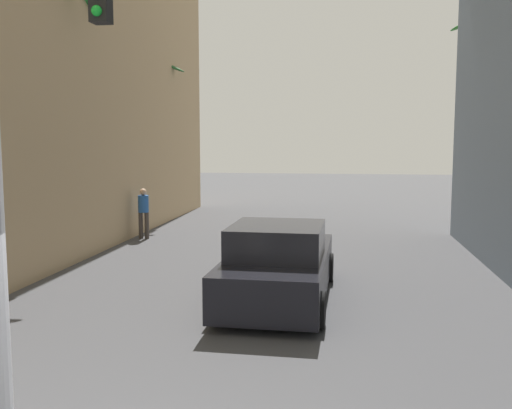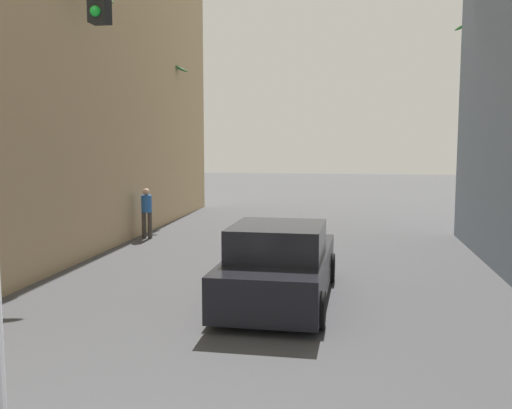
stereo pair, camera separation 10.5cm
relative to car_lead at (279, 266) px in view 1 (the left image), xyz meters
name	(u,v)px [view 1 (the left image)]	position (x,y,z in m)	size (l,w,h in m)	color
ground_plane	(280,273)	(-0.23, 2.35, -0.70)	(84.88, 84.88, 0.00)	#424244
car_lead	(279,266)	(0.00, 0.00, 0.00)	(2.08, 4.75, 1.56)	black
palm_tree_far_left	(156,117)	(-6.25, 11.22, 3.40)	(2.48, 2.32, 6.45)	brown
palm_tree_mid_left	(57,88)	(-5.94, 2.67, 3.77)	(2.98, 3.07, 7.39)	brown
palm_tree_far_right	(476,101)	(6.10, 11.58, 3.93)	(2.63, 2.76, 7.91)	brown
pedestrian_far_left	(143,209)	(-5.14, 6.53, 0.25)	(0.35, 0.35, 1.63)	#3F3833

